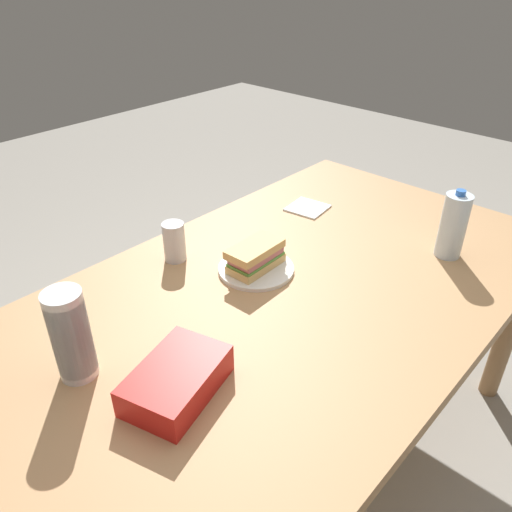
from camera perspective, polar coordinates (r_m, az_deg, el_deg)
The scene contains 9 objects.
ground_plane at distance 1.91m, azimuth 1.79°, elevation -22.28°, with size 8.00×8.00×0.00m, color gray.
dining_table at distance 1.43m, azimuth 2.21°, elevation -6.91°, with size 1.85×1.01×0.72m.
paper_plate at distance 1.49m, azimuth 0.00°, elevation -1.44°, with size 0.22×0.22×0.01m, color white.
sandwich at distance 1.46m, azimuth -0.04°, elevation 0.01°, with size 0.18×0.10×0.08m.
chip_bag at distance 1.11m, azimuth -8.93°, elevation -13.63°, with size 0.23×0.15×0.07m, color red.
water_bottle_tall at distance 1.63m, azimuth 21.34°, elevation 3.21°, with size 0.08×0.08×0.22m.
plastic_cup_stack at distance 1.16m, azimuth -20.13°, elevation -8.39°, with size 0.08×0.08×0.22m.
soda_can_silver at distance 1.53m, azimuth -9.20°, elevation 1.60°, with size 0.07×0.07×0.12m, color silver.
paper_napkin at distance 1.85m, azimuth 5.82°, elevation 5.43°, with size 0.13×0.13×0.01m, color white.
Camera 1 is at (0.86, 0.72, 1.54)m, focal length 35.49 mm.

